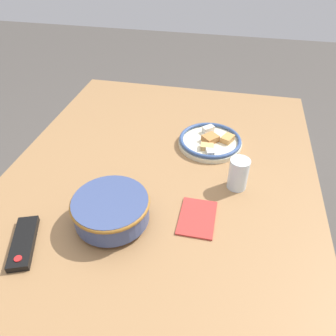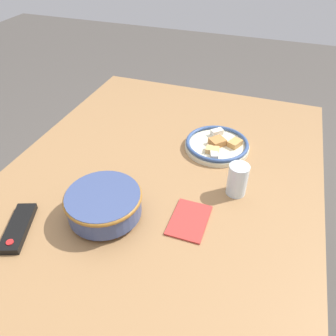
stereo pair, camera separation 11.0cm
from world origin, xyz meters
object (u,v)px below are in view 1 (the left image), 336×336
object	(u,v)px
noodle_bowl	(111,209)
tv_remote	(24,243)
food_plate	(210,141)
drinking_glass	(238,174)

from	to	relation	value
noodle_bowl	tv_remote	world-z (taller)	noodle_bowl
food_plate	drinking_glass	xyz separation A→B (m)	(-0.22, -0.11, 0.04)
noodle_bowl	drinking_glass	bearing A→B (deg)	-56.37
noodle_bowl	drinking_glass	size ratio (longest dim) A/B	2.08
noodle_bowl	food_plate	xyz separation A→B (m)	(0.46, -0.24, -0.03)
food_plate	noodle_bowl	bearing A→B (deg)	152.41
food_plate	tv_remote	size ratio (longest dim) A/B	1.33
tv_remote	drinking_glass	size ratio (longest dim) A/B	1.69
noodle_bowl	tv_remote	size ratio (longest dim) A/B	1.23
drinking_glass	tv_remote	bearing A→B (deg)	123.14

